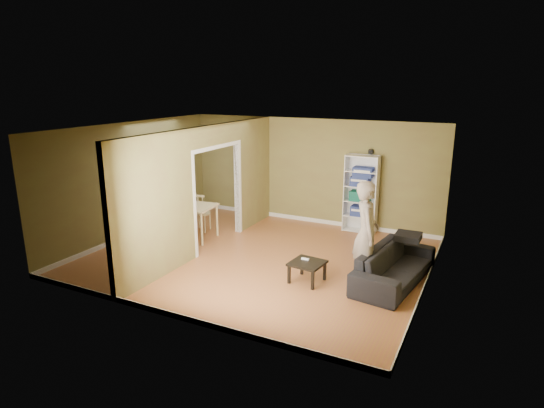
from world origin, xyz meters
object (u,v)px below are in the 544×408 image
at_px(sofa, 395,261).
at_px(chair_left, 160,214).
at_px(chair_near, 168,225).
at_px(bookshelf, 362,193).
at_px(person, 367,224).
at_px(dining_table, 187,208).
at_px(coffee_table, 307,265).
at_px(chair_far, 202,212).

relative_size(sofa, chair_left, 2.40).
xyz_separation_m(chair_left, chair_near, (0.76, -0.65, 0.02)).
xyz_separation_m(bookshelf, chair_left, (-4.17, -2.23, -0.47)).
bearing_deg(chair_left, sofa, 87.94).
height_order(person, dining_table, person).
height_order(sofa, bookshelf, bookshelf).
height_order(sofa, coffee_table, sofa).
relative_size(person, dining_table, 1.76).
relative_size(sofa, coffee_table, 3.83).
distance_m(bookshelf, chair_far, 3.81).
bearing_deg(chair_left, bookshelf, 119.59).
bearing_deg(chair_far, bookshelf, -163.39).
relative_size(person, bookshelf, 1.18).
height_order(sofa, chair_near, chair_near).
height_order(sofa, dining_table, sofa).
distance_m(dining_table, chair_left, 0.82).
height_order(coffee_table, chair_left, chair_left).
distance_m(bookshelf, coffee_table, 3.29).
height_order(dining_table, chair_far, chair_far).
bearing_deg(sofa, chair_left, 94.78).
height_order(person, chair_left, person).
distance_m(sofa, chair_far, 4.82).
bearing_deg(sofa, coffee_table, 124.13).
distance_m(person, chair_far, 4.45).
relative_size(coffee_table, chair_far, 0.61).
height_order(chair_near, chair_far, chair_near).
xyz_separation_m(sofa, coffee_table, (-1.39, -0.67, -0.09)).
height_order(bookshelf, coffee_table, bookshelf).
relative_size(sofa, dining_table, 1.75).
bearing_deg(chair_near, person, -18.43).
xyz_separation_m(coffee_table, chair_left, (-4.13, 1.01, 0.13)).
height_order(coffee_table, chair_far, chair_far).
distance_m(sofa, chair_near, 4.76).
xyz_separation_m(sofa, chair_left, (-5.51, 0.34, 0.04)).
bearing_deg(sofa, bookshelf, 35.89).
xyz_separation_m(chair_near, chair_far, (0.02, 1.21, -0.01)).
distance_m(dining_table, chair_near, 0.68).
bearing_deg(person, chair_left, 62.63).
relative_size(sofa, chair_near, 2.28).
bearing_deg(person, dining_table, 61.49).
distance_m(person, chair_left, 5.11).
bearing_deg(sofa, chair_near, 101.98).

